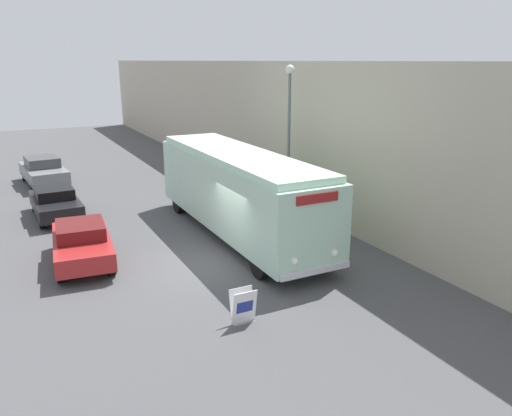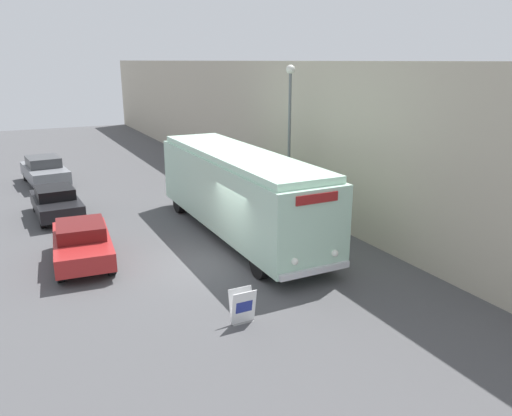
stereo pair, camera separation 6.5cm
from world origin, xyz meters
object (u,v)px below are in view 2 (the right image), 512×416
at_px(parked_car_near, 82,242).
at_px(parked_car_mid, 56,202).
at_px(sign_board, 243,307).
at_px(vintage_bus, 238,189).
at_px(parked_car_far, 45,170).
at_px(streetlamp, 290,121).

relative_size(parked_car_near, parked_car_mid, 1.02).
relative_size(sign_board, parked_car_near, 0.22).
distance_m(vintage_bus, sign_board, 7.03).
height_order(parked_car_mid, parked_car_far, parked_car_far).
xyz_separation_m(sign_board, parked_car_mid, (-3.34, 12.07, 0.23)).
distance_m(sign_board, parked_car_mid, 12.52).
distance_m(vintage_bus, parked_car_near, 6.04).
xyz_separation_m(vintage_bus, streetlamp, (2.94, 1.19, 2.33)).
height_order(vintage_bus, sign_board, vintage_bus).
bearing_deg(parked_car_far, sign_board, -85.65).
relative_size(streetlamp, parked_car_near, 1.55).
bearing_deg(parked_car_near, parked_car_far, 95.77).
bearing_deg(parked_car_near, parked_car_mid, 97.35).
xyz_separation_m(parked_car_near, parked_car_far, (-0.14, 12.73, 0.04)).
relative_size(vintage_bus, sign_board, 11.63).
distance_m(sign_board, streetlamp, 10.14).
distance_m(streetlamp, parked_car_mid, 10.77).
xyz_separation_m(vintage_bus, sign_board, (-2.81, -6.29, -1.41)).
xyz_separation_m(sign_board, streetlamp, (5.75, 7.47, 3.74)).
bearing_deg(vintage_bus, parked_car_far, 115.79).
distance_m(streetlamp, parked_car_far, 14.89).
xyz_separation_m(streetlamp, parked_car_mid, (-9.09, 4.59, -3.51)).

